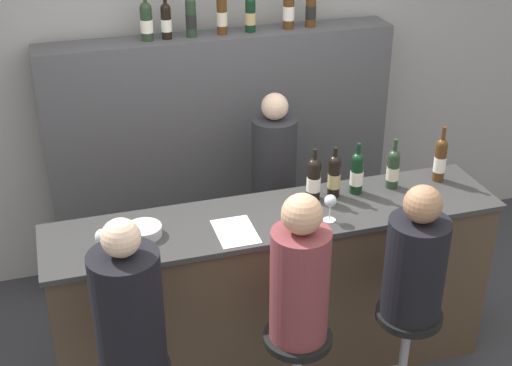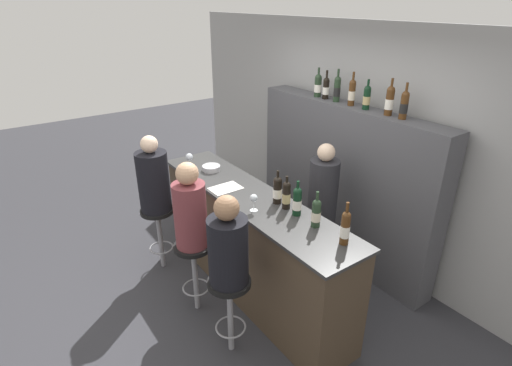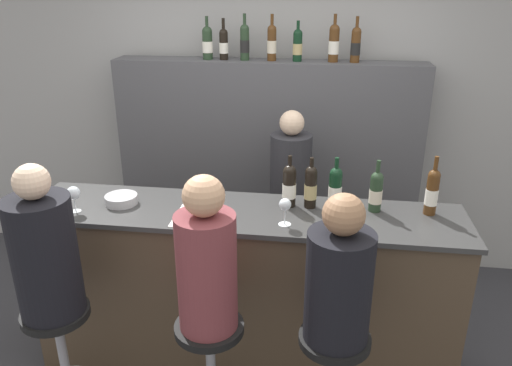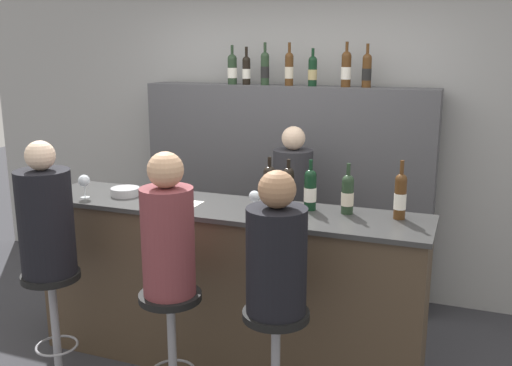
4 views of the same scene
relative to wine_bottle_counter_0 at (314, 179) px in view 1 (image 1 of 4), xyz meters
The scene contains 25 objects.
wall_back 1.38m from the wine_bottle_counter_0, 100.88° to the left, with size 6.40×0.05×2.60m.
bar_counter 0.74m from the wine_bottle_counter_0, 155.57° to the right, with size 2.59×0.56×1.10m.
back_bar_cabinet 1.21m from the wine_bottle_counter_0, 102.97° to the left, with size 2.42×0.28×1.78m.
wine_bottle_counter_0 is the anchor object (origin of this frame).
wine_bottle_counter_1 0.13m from the wine_bottle_counter_0, ahead, with size 0.07×0.07×0.31m.
wine_bottle_counter_2 0.27m from the wine_bottle_counter_0, ahead, with size 0.08×0.08×0.32m.
wine_bottle_counter_3 0.50m from the wine_bottle_counter_0, ahead, with size 0.08×0.08×0.31m.
wine_bottle_counter_4 0.81m from the wine_bottle_counter_0, ahead, with size 0.07×0.07×0.35m.
wine_bottle_backbar_0 1.51m from the wine_bottle_counter_0, 122.98° to the left, with size 0.08×0.08×0.32m.
wine_bottle_backbar_1 1.45m from the wine_bottle_counter_0, 118.22° to the left, with size 0.07×0.07×0.31m.
wine_bottle_backbar_2 1.40m from the wine_bottle_counter_0, 111.44° to the left, with size 0.07×0.07×0.34m.
wine_bottle_backbar_3 1.35m from the wine_bottle_counter_0, 101.84° to the left, with size 0.07×0.07×0.34m.
wine_bottle_backbar_4 1.32m from the wine_bottle_counter_0, 92.15° to the left, with size 0.07×0.07×0.30m.
wine_bottle_backbar_5 1.35m from the wine_bottle_counter_0, 78.70° to the left, with size 0.08×0.08×0.34m.
wine_bottle_backbar_6 1.38m from the wine_bottle_counter_0, 71.17° to the left, with size 0.07×0.07×0.33m.
wine_glass_0 1.25m from the wine_bottle_counter_0, 168.12° to the right, with size 0.08×0.08×0.16m.
wine_glass_1 0.26m from the wine_bottle_counter_0, 90.56° to the right, with size 0.07×0.07×0.16m.
metal_bowl 1.02m from the wine_bottle_counter_0, behind, with size 0.19×0.19×0.05m.
tasting_menu 0.59m from the wine_bottle_counter_0, 157.01° to the right, with size 0.21×0.30×0.00m.
guest_seated_left 1.38m from the wine_bottle_counter_0, 148.85° to the right, with size 0.33×0.33×0.82m.
bar_stool_middle 1.03m from the wine_bottle_counter_0, 115.58° to the right, with size 0.36×0.36×0.74m.
guest_seated_middle 0.80m from the wine_bottle_counter_0, 115.58° to the right, with size 0.29×0.29×0.81m.
bar_stool_right 1.01m from the wine_bottle_counter_0, 67.64° to the right, with size 0.36×0.36×0.74m.
guest_seated_right 0.78m from the wine_bottle_counter_0, 67.64° to the right, with size 0.32×0.32×0.76m.
bartender 0.81m from the wine_bottle_counter_0, 93.23° to the left, with size 0.29×0.29×1.53m.
Camera 1 is at (-1.11, -2.99, 3.11)m, focal length 50.00 mm.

